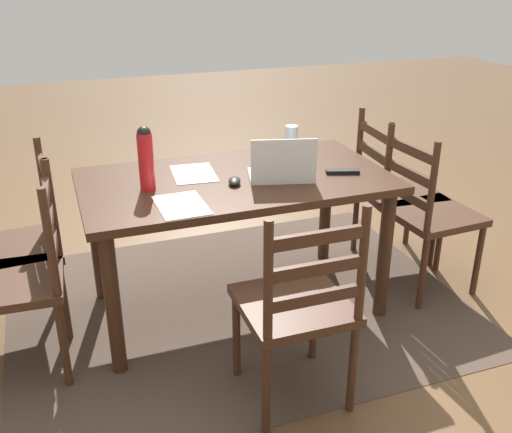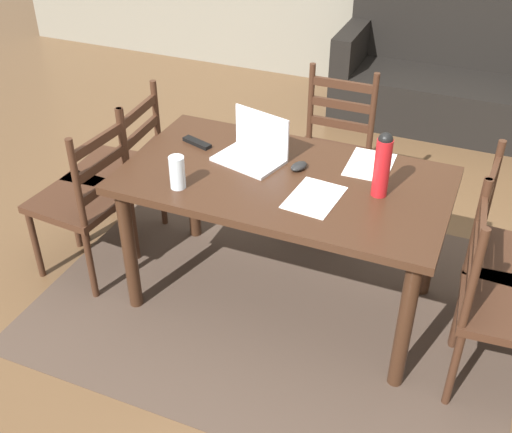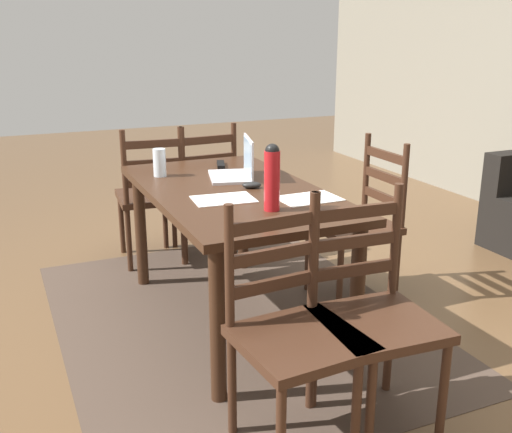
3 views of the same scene
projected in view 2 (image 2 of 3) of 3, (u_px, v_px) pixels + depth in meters
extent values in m
plane|color=brown|center=(281.00, 297.00, 3.40)|extent=(14.00, 14.00, 0.00)
cube|color=#47382D|center=(281.00, 297.00, 3.40)|extent=(2.42, 1.86, 0.01)
cube|color=#382114|center=(285.00, 181.00, 2.98)|extent=(1.54, 0.85, 0.04)
cylinder|color=#382114|center=(129.00, 250.00, 3.15)|extent=(0.07, 0.07, 0.71)
cylinder|color=#382114|center=(405.00, 325.00, 2.71)|extent=(0.07, 0.07, 0.71)
cylinder|color=#382114|center=(193.00, 184.00, 3.68)|extent=(0.07, 0.07, 0.71)
cylinder|color=#382114|center=(432.00, 238.00, 3.24)|extent=(0.07, 0.07, 0.71)
cylinder|color=#3D2316|center=(474.00, 268.00, 3.26)|extent=(0.04, 0.04, 0.43)
cylinder|color=#3D2316|center=(459.00, 313.00, 2.98)|extent=(0.04, 0.04, 0.43)
cylinder|color=#3D2316|center=(491.00, 188.00, 2.99)|extent=(0.04, 0.04, 0.50)
cylinder|color=#3D2316|center=(478.00, 229.00, 2.71)|extent=(0.04, 0.04, 0.50)
cube|color=#3D2316|center=(480.00, 226.00, 2.91)|extent=(0.04, 0.36, 0.05)
cube|color=#3D2316|center=(486.00, 203.00, 2.84)|extent=(0.04, 0.36, 0.05)
cube|color=#3D2316|center=(492.00, 179.00, 2.77)|extent=(0.04, 0.36, 0.05)
cylinder|color=#3D2316|center=(459.00, 311.00, 2.99)|extent=(0.04, 0.04, 0.43)
cylinder|color=#3D2316|center=(453.00, 369.00, 2.70)|extent=(0.04, 0.04, 0.43)
cylinder|color=#3D2316|center=(477.00, 227.00, 2.72)|extent=(0.04, 0.04, 0.50)
cylinder|color=#3D2316|center=(473.00, 281.00, 2.43)|extent=(0.04, 0.04, 0.50)
cube|color=#3D2316|center=(470.00, 272.00, 2.63)|extent=(0.05, 0.36, 0.05)
cube|color=#3D2316|center=(476.00, 248.00, 2.56)|extent=(0.05, 0.36, 0.05)
cube|color=#3D2316|center=(483.00, 223.00, 2.49)|extent=(0.05, 0.36, 0.05)
cube|color=#3D2316|center=(114.00, 171.00, 3.62)|extent=(0.47, 0.47, 0.04)
cylinder|color=#3D2316|center=(74.00, 216.00, 3.66)|extent=(0.04, 0.04, 0.43)
cylinder|color=#3D2316|center=(108.00, 184.00, 3.96)|extent=(0.04, 0.04, 0.43)
cylinder|color=#3D2316|center=(132.00, 228.00, 3.56)|extent=(0.04, 0.04, 0.43)
cylinder|color=#3D2316|center=(162.00, 194.00, 3.85)|extent=(0.04, 0.04, 0.43)
cylinder|color=#3D2316|center=(124.00, 153.00, 3.28)|extent=(0.04, 0.04, 0.50)
cylinder|color=#3D2316|center=(157.00, 122.00, 3.58)|extent=(0.04, 0.04, 0.50)
cube|color=#3D2316|center=(143.00, 153.00, 3.49)|extent=(0.05, 0.36, 0.05)
cube|color=#3D2316|center=(141.00, 133.00, 3.41)|extent=(0.05, 0.36, 0.05)
cube|color=#3D2316|center=(138.00, 112.00, 3.34)|extent=(0.05, 0.36, 0.05)
cube|color=#3D2316|center=(79.00, 200.00, 3.37)|extent=(0.47, 0.47, 0.04)
cylinder|color=#3D2316|center=(36.00, 244.00, 3.43)|extent=(0.04, 0.04, 0.43)
cylinder|color=#3D2316|center=(82.00, 210.00, 3.71)|extent=(0.04, 0.04, 0.43)
cylinder|color=#3D2316|center=(90.00, 264.00, 3.29)|extent=(0.04, 0.04, 0.43)
cylinder|color=#3D2316|center=(134.00, 227.00, 3.57)|extent=(0.04, 0.04, 0.43)
cylinder|color=#3D2316|center=(77.00, 186.00, 3.01)|extent=(0.04, 0.04, 0.50)
cylinder|color=#3D2316|center=(126.00, 152.00, 3.29)|extent=(0.04, 0.04, 0.50)
cube|color=#3D2316|center=(105.00, 185.00, 3.21)|extent=(0.05, 0.36, 0.05)
cube|color=#3D2316|center=(102.00, 164.00, 3.13)|extent=(0.05, 0.36, 0.05)
cube|color=#3D2316|center=(98.00, 141.00, 3.06)|extent=(0.05, 0.36, 0.05)
cube|color=#3D2316|center=(328.00, 161.00, 3.72)|extent=(0.44, 0.44, 0.04)
cylinder|color=#3D2316|center=(347.00, 218.00, 3.64)|extent=(0.04, 0.04, 0.43)
cylinder|color=#3D2316|center=(286.00, 203.00, 3.77)|extent=(0.04, 0.04, 0.43)
cylinder|color=#3D2316|center=(364.00, 186.00, 3.93)|extent=(0.04, 0.04, 0.43)
cylinder|color=#3D2316|center=(307.00, 174.00, 4.06)|extent=(0.04, 0.04, 0.43)
cylinder|color=#3D2316|center=(373.00, 114.00, 3.67)|extent=(0.04, 0.04, 0.50)
cylinder|color=#3D2316|center=(311.00, 104.00, 3.79)|extent=(0.04, 0.04, 0.50)
cube|color=#3D2316|center=(340.00, 124.00, 3.79)|extent=(0.36, 0.03, 0.05)
cube|color=#3D2316|center=(341.00, 105.00, 3.72)|extent=(0.36, 0.03, 0.05)
cube|color=#3D2316|center=(343.00, 85.00, 3.65)|extent=(0.36, 0.03, 0.05)
cube|color=black|center=(449.00, 100.00, 5.05)|extent=(1.80, 0.80, 0.40)
cube|color=black|center=(466.00, 27.00, 5.00)|extent=(1.80, 0.20, 0.60)
cube|color=black|center=(353.00, 44.00, 5.11)|extent=(0.16, 0.80, 0.30)
cube|color=silver|center=(249.00, 160.00, 3.09)|extent=(0.37, 0.30, 0.02)
cube|color=silver|center=(262.00, 132.00, 3.10)|extent=(0.31, 0.09, 0.21)
cube|color=#A5CCEA|center=(261.00, 132.00, 3.09)|extent=(0.29, 0.08, 0.19)
cylinder|color=red|center=(382.00, 168.00, 2.77)|extent=(0.07, 0.07, 0.28)
sphere|color=black|center=(386.00, 140.00, 2.69)|extent=(0.07, 0.07, 0.07)
cylinder|color=silver|center=(177.00, 172.00, 2.85)|extent=(0.07, 0.07, 0.16)
ellipsoid|color=black|center=(299.00, 166.00, 3.02)|extent=(0.09, 0.11, 0.03)
cube|color=black|center=(197.00, 143.00, 3.24)|extent=(0.18, 0.10, 0.02)
cube|color=white|center=(370.00, 165.00, 3.07)|extent=(0.22, 0.30, 0.00)
cube|color=white|center=(314.00, 197.00, 2.82)|extent=(0.24, 0.31, 0.00)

